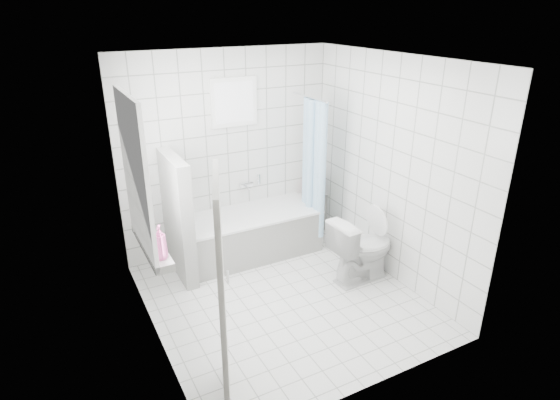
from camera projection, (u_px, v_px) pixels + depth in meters
ground at (283, 299)px, 5.26m from camera, size 3.00×3.00×0.00m
ceiling at (284, 59)px, 4.25m from camera, size 3.00×3.00×0.00m
wall_back at (228, 153)px, 5.98m from camera, size 2.80×0.02×2.60m
wall_front at (377, 256)px, 3.53m from camera, size 2.80×0.02×2.60m
wall_left at (145, 219)px, 4.15m from camera, size 0.02×3.00×2.60m
wall_right at (391, 171)px, 5.36m from camera, size 0.02×3.00×2.60m
window_left at (139, 176)px, 4.30m from camera, size 0.01×0.90×1.40m
window_back at (235, 102)px, 5.73m from camera, size 0.50×0.01×0.50m
window_sill at (152, 246)px, 4.60m from camera, size 0.18×1.02×0.08m
door at (223, 303)px, 3.49m from camera, size 0.32×0.76×2.00m
bathtub at (251, 234)px, 6.12m from camera, size 1.78×0.77×0.58m
partition_wall at (178, 218)px, 5.49m from camera, size 0.15×0.85×1.50m
tiled_ledge at (313, 212)px, 6.81m from camera, size 0.40×0.24×0.55m
toilet at (362, 249)px, 5.50m from camera, size 0.82×0.50×0.81m
curtain_rod at (309, 97)px, 5.79m from camera, size 0.02×0.80×0.02m
shower_curtain at (313, 169)px, 6.03m from camera, size 0.14×0.48×1.78m
tub_faucet at (246, 184)px, 6.22m from camera, size 0.18×0.06×0.06m
sill_bottles at (156, 238)px, 4.37m from camera, size 0.17×0.80×0.33m
ledge_bottles at (314, 187)px, 6.63m from camera, size 0.19×0.16×0.26m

